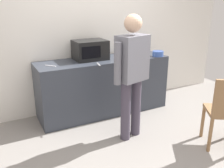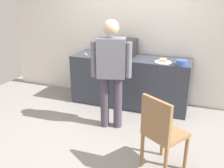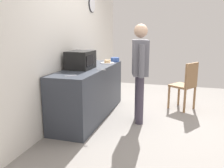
{
  "view_description": "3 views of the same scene",
  "coord_description": "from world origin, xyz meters",
  "px_view_note": "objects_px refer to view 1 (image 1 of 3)",
  "views": [
    {
      "loc": [
        -1.59,
        -2.27,
        1.8
      ],
      "look_at": [
        -0.08,
        0.68,
        0.67
      ],
      "focal_mm": 39.91,
      "sensor_mm": 36.0,
      "label": 1
    },
    {
      "loc": [
        1.21,
        -2.82,
        1.95
      ],
      "look_at": [
        -0.11,
        0.7,
        0.56
      ],
      "focal_mm": 38.88,
      "sensor_mm": 36.0,
      "label": 2
    },
    {
      "loc": [
        -3.79,
        -0.3,
        1.52
      ],
      "look_at": [
        -0.07,
        0.78,
        0.65
      ],
      "focal_mm": 37.74,
      "sensor_mm": 36.0,
      "label": 3
    }
  ],
  "objects_px": {
    "fork_utensil": "(99,64)",
    "spoon_utensil": "(51,66)",
    "microwave": "(90,50)",
    "person_standing": "(132,69)",
    "salad_bowl": "(158,54)",
    "sandwich_plate": "(140,56)"
  },
  "relations": [
    {
      "from": "sandwich_plate",
      "to": "salad_bowl",
      "type": "height_order",
      "value": "salad_bowl"
    },
    {
      "from": "microwave",
      "to": "spoon_utensil",
      "type": "bearing_deg",
      "value": -168.85
    },
    {
      "from": "spoon_utensil",
      "to": "person_standing",
      "type": "xyz_separation_m",
      "value": [
        0.83,
        -0.85,
        0.05
      ]
    },
    {
      "from": "microwave",
      "to": "person_standing",
      "type": "xyz_separation_m",
      "value": [
        0.16,
        -0.98,
        -0.1
      ]
    },
    {
      "from": "microwave",
      "to": "person_standing",
      "type": "bearing_deg",
      "value": -80.5
    },
    {
      "from": "fork_utensil",
      "to": "salad_bowl",
      "type": "bearing_deg",
      "value": 3.37
    },
    {
      "from": "sandwich_plate",
      "to": "salad_bowl",
      "type": "distance_m",
      "value": 0.31
    },
    {
      "from": "sandwich_plate",
      "to": "fork_utensil",
      "type": "bearing_deg",
      "value": -170.48
    },
    {
      "from": "salad_bowl",
      "to": "spoon_utensil",
      "type": "xyz_separation_m",
      "value": [
        -1.75,
        0.17,
        -0.04
      ]
    },
    {
      "from": "spoon_utensil",
      "to": "fork_utensil",
      "type": "bearing_deg",
      "value": -20.03
    },
    {
      "from": "microwave",
      "to": "salad_bowl",
      "type": "xyz_separation_m",
      "value": [
        1.08,
        -0.3,
        -0.11
      ]
    },
    {
      "from": "fork_utensil",
      "to": "person_standing",
      "type": "bearing_deg",
      "value": -73.04
    },
    {
      "from": "fork_utensil",
      "to": "spoon_utensil",
      "type": "xyz_separation_m",
      "value": [
        -0.64,
        0.23,
        0.0
      ]
    },
    {
      "from": "salad_bowl",
      "to": "fork_utensil",
      "type": "height_order",
      "value": "salad_bowl"
    },
    {
      "from": "salad_bowl",
      "to": "spoon_utensil",
      "type": "distance_m",
      "value": 1.76
    },
    {
      "from": "salad_bowl",
      "to": "microwave",
      "type": "bearing_deg",
      "value": 164.59
    },
    {
      "from": "salad_bowl",
      "to": "person_standing",
      "type": "distance_m",
      "value": 1.14
    },
    {
      "from": "salad_bowl",
      "to": "person_standing",
      "type": "relative_size",
      "value": 0.11
    },
    {
      "from": "microwave",
      "to": "salad_bowl",
      "type": "height_order",
      "value": "microwave"
    },
    {
      "from": "sandwich_plate",
      "to": "microwave",
      "type": "bearing_deg",
      "value": 163.81
    },
    {
      "from": "microwave",
      "to": "fork_utensil",
      "type": "xyz_separation_m",
      "value": [
        -0.02,
        -0.36,
        -0.15
      ]
    },
    {
      "from": "fork_utensil",
      "to": "spoon_utensil",
      "type": "distance_m",
      "value": 0.68
    }
  ]
}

